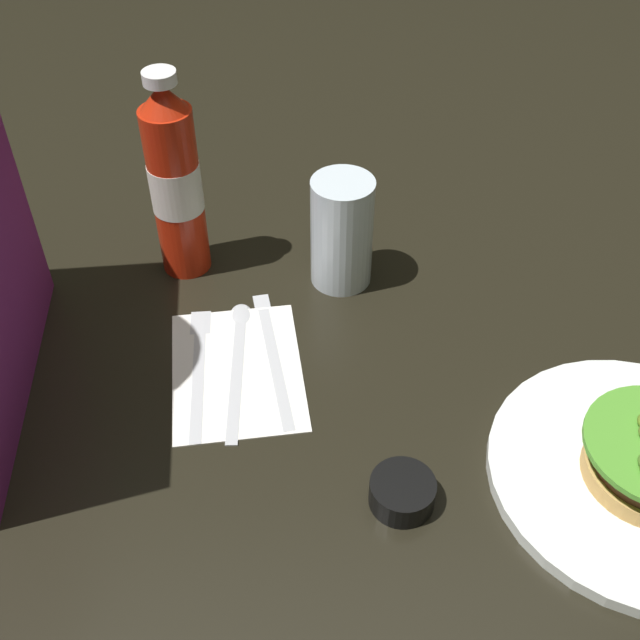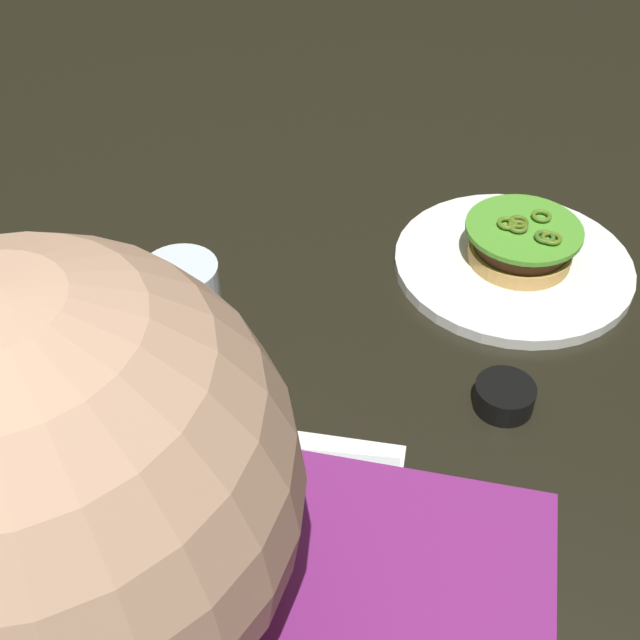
{
  "view_description": "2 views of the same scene",
  "coord_description": "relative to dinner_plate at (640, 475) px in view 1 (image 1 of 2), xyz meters",
  "views": [
    {
      "loc": [
        -0.49,
        0.18,
        0.59
      ],
      "look_at": [
        0.06,
        0.12,
        0.07
      ],
      "focal_mm": 43.26,
      "sensor_mm": 36.0,
      "label": 1
    },
    {
      "loc": [
        -0.05,
        0.64,
        0.6
      ],
      "look_at": [
        0.07,
        0.07,
        0.08
      ],
      "focal_mm": 46.65,
      "sensor_mm": 36.0,
      "label": 2
    }
  ],
  "objects": [
    {
      "name": "butter_knife",
      "position": [
        0.2,
        0.32,
        -0.0
      ],
      "size": [
        0.2,
        0.03,
        0.0
      ],
      "color": "silver",
      "rests_on": "napkin"
    },
    {
      "name": "dinner_plate",
      "position": [
        0.0,
        0.0,
        0.0
      ],
      "size": [
        0.27,
        0.27,
        0.01
      ],
      "primitive_type": "cylinder",
      "color": "white",
      "rests_on": "ground_plane"
    },
    {
      "name": "ground_plane",
      "position": [
        0.11,
        0.15,
        -0.01
      ],
      "size": [
        3.0,
        3.0,
        0.0
      ],
      "primitive_type": "plane",
      "color": "black"
    },
    {
      "name": "water_glass",
      "position": [
        0.31,
        0.24,
        0.06
      ],
      "size": [
        0.07,
        0.07,
        0.13
      ],
      "primitive_type": "cylinder",
      "color": "silver",
      "rests_on": "ground_plane"
    },
    {
      "name": "condiment_cup",
      "position": [
        -0.0,
        0.22,
        0.01
      ],
      "size": [
        0.06,
        0.06,
        0.03
      ],
      "primitive_type": "cylinder",
      "color": "black",
      "rests_on": "ground_plane"
    },
    {
      "name": "ketchup_bottle",
      "position": [
        0.35,
        0.42,
        0.11
      ],
      "size": [
        0.06,
        0.06,
        0.25
      ],
      "color": "red",
      "rests_on": "ground_plane"
    },
    {
      "name": "spoon_utensil",
      "position": [
        0.2,
        0.36,
        -0.0
      ],
      "size": [
        0.2,
        0.03,
        0.0
      ],
      "color": "silver",
      "rests_on": "napkin"
    },
    {
      "name": "napkin",
      "position": [
        0.17,
        0.36,
        -0.01
      ],
      "size": [
        0.19,
        0.14,
        0.0
      ],
      "primitive_type": "cube",
      "rotation": [
        0.0,
        0.0,
        0.04
      ],
      "color": "white",
      "rests_on": "ground_plane"
    },
    {
      "name": "fork_utensil",
      "position": [
        0.19,
        0.4,
        -0.0
      ],
      "size": [
        0.19,
        0.02,
        0.0
      ],
      "color": "silver",
      "rests_on": "napkin"
    }
  ]
}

